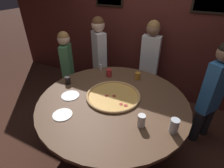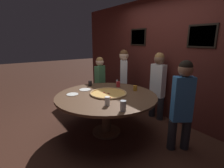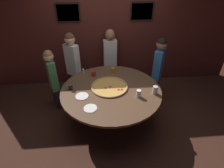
# 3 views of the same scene
# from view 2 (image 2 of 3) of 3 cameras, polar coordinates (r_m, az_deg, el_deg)

# --- Properties ---
(ground_plane) EXTENTS (24.00, 24.00, 0.00)m
(ground_plane) POSITION_cam_2_polar(r_m,az_deg,el_deg) (3.41, -1.78, -15.47)
(ground_plane) COLOR #422319
(back_wall) EXTENTS (6.40, 0.08, 2.60)m
(back_wall) POSITION_cam_2_polar(r_m,az_deg,el_deg) (3.98, 16.63, 8.15)
(back_wall) COLOR #4C1E19
(back_wall) RESTS_ON ground_plane
(dining_table) EXTENTS (1.79, 1.79, 0.74)m
(dining_table) POSITION_cam_2_polar(r_m,az_deg,el_deg) (3.14, -1.87, -5.46)
(dining_table) COLOR brown
(dining_table) RESTS_ON ground_plane
(giant_pizza) EXTENTS (0.67, 0.67, 0.03)m
(giant_pizza) POSITION_cam_2_polar(r_m,az_deg,el_deg) (3.15, -1.23, -3.02)
(giant_pizza) COLOR #E5A84C
(giant_pizza) RESTS_ON dining_table
(drink_cup_centre_back) EXTENTS (0.08, 0.08, 0.10)m
(drink_cup_centre_back) POSITION_cam_2_polar(r_m,az_deg,el_deg) (3.37, 7.58, -1.32)
(drink_cup_centre_back) COLOR #BC7A23
(drink_cup_centre_back) RESTS_ON dining_table
(drink_cup_far_left) EXTENTS (0.08, 0.08, 0.13)m
(drink_cup_far_left) POSITION_cam_2_polar(r_m,az_deg,el_deg) (2.60, -1.53, -5.60)
(drink_cup_far_left) COLOR white
(drink_cup_far_left) RESTS_ON dining_table
(drink_cup_front_edge) EXTENTS (0.07, 0.07, 0.10)m
(drink_cup_front_edge) POSITION_cam_2_polar(r_m,az_deg,el_deg) (3.72, -7.17, 0.18)
(drink_cup_front_edge) COLOR black
(drink_cup_front_edge) RESTS_ON dining_table
(drink_cup_beside_pizza) EXTENTS (0.08, 0.08, 0.15)m
(drink_cup_beside_pizza) POSITION_cam_2_polar(r_m,az_deg,el_deg) (2.41, 3.65, -7.12)
(drink_cup_beside_pizza) COLOR silver
(drink_cup_beside_pizza) RESTS_ON dining_table
(drink_cup_far_right) EXTENTS (0.08, 0.08, 0.11)m
(drink_cup_far_right) POSITION_cam_2_polar(r_m,az_deg,el_deg) (3.60, 2.04, -0.11)
(drink_cup_far_right) COLOR #B22328
(drink_cup_far_right) RESTS_ON dining_table
(white_plate_near_front) EXTENTS (0.22, 0.22, 0.01)m
(white_plate_near_front) POSITION_cam_2_polar(r_m,az_deg,el_deg) (3.45, -8.80, -1.81)
(white_plate_near_front) COLOR white
(white_plate_near_front) RESTS_ON dining_table
(white_plate_far_back) EXTENTS (0.21, 0.21, 0.01)m
(white_plate_far_back) POSITION_cam_2_polar(r_m,az_deg,el_deg) (3.20, -12.79, -3.29)
(white_plate_far_back) COLOR white
(white_plate_far_back) RESTS_ON dining_table
(condiment_shaker) EXTENTS (0.04, 0.04, 0.10)m
(condiment_shaker) POSITION_cam_2_polar(r_m,az_deg,el_deg) (3.84, 1.64, 0.70)
(condiment_shaker) COLOR silver
(condiment_shaker) RESTS_ON dining_table
(diner_side_right) EXTENTS (0.37, 0.33, 1.46)m
(diner_side_right) POSITION_cam_2_polar(r_m,az_deg,el_deg) (4.25, 3.81, 2.58)
(diner_side_right) COLOR #232328
(diner_side_right) RESTS_ON ground_plane
(diner_centre_back) EXTENTS (0.36, 0.22, 1.44)m
(diner_centre_back) POSITION_cam_2_polar(r_m,az_deg,el_deg) (3.83, 14.74, 0.62)
(diner_centre_back) COLOR #232328
(diner_centre_back) RESTS_ON ground_plane
(diner_far_right) EXTENTS (0.30, 0.37, 1.41)m
(diner_far_right) POSITION_cam_2_polar(r_m,az_deg,el_deg) (2.82, 21.98, -5.18)
(diner_far_right) COLOR #232328
(diner_far_right) RESTS_ON ground_plane
(diner_far_left) EXTENTS (0.25, 0.34, 1.29)m
(diner_far_left) POSITION_cam_2_polar(r_m,az_deg,el_deg) (4.31, -3.94, 1.43)
(diner_far_left) COLOR #232328
(diner_far_left) RESTS_ON ground_plane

